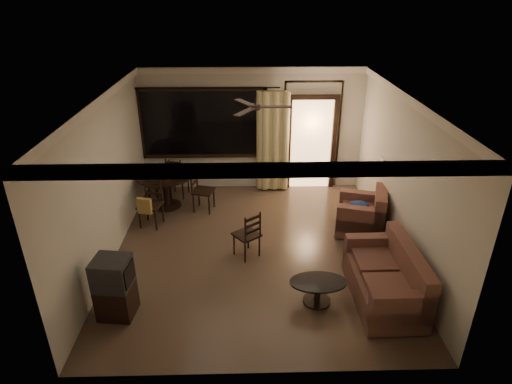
{
  "coord_description": "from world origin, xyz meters",
  "views": [
    {
      "loc": [
        -0.16,
        -6.55,
        4.36
      ],
      "look_at": [
        0.02,
        0.2,
        1.08
      ],
      "focal_mm": 30.0,
      "sensor_mm": 36.0,
      "label": 1
    }
  ],
  "objects_px": {
    "side_chair": "(247,243)",
    "dining_chair_west": "(161,190)",
    "dining_chair_east": "(203,198)",
    "coffee_table": "(318,288)",
    "dining_chair_south": "(151,212)",
    "dining_chair_north": "(178,184)",
    "dining_table": "(165,181)",
    "tv_cabinet": "(115,287)",
    "armchair": "(363,215)",
    "sofa": "(388,280)"
  },
  "relations": [
    {
      "from": "side_chair",
      "to": "dining_chair_west",
      "type": "bearing_deg",
      "value": -85.95
    },
    {
      "from": "dining_chair_east",
      "to": "coffee_table",
      "type": "xyz_separation_m",
      "value": [
        1.98,
        -3.01,
        -0.03
      ]
    },
    {
      "from": "dining_chair_south",
      "to": "dining_chair_north",
      "type": "bearing_deg",
      "value": 88.91
    },
    {
      "from": "dining_table",
      "to": "tv_cabinet",
      "type": "height_order",
      "value": "dining_table"
    },
    {
      "from": "tv_cabinet",
      "to": "side_chair",
      "type": "relative_size",
      "value": 1.06
    },
    {
      "from": "dining_table",
      "to": "coffee_table",
      "type": "xyz_separation_m",
      "value": [
        2.79,
        -3.21,
        -0.34
      ]
    },
    {
      "from": "dining_chair_south",
      "to": "armchair",
      "type": "distance_m",
      "value": 4.17
    },
    {
      "from": "dining_chair_east",
      "to": "sofa",
      "type": "xyz_separation_m",
      "value": [
        3.04,
        -2.97,
        0.07
      ]
    },
    {
      "from": "dining_table",
      "to": "armchair",
      "type": "xyz_separation_m",
      "value": [
        3.98,
        -1.18,
        -0.23
      ]
    },
    {
      "from": "coffee_table",
      "to": "sofa",
      "type": "bearing_deg",
      "value": 2.14
    },
    {
      "from": "dining_chair_east",
      "to": "dining_chair_north",
      "type": "bearing_deg",
      "value": 55.27
    },
    {
      "from": "dining_chair_north",
      "to": "tv_cabinet",
      "type": "xyz_separation_m",
      "value": [
        -0.35,
        -3.91,
        0.2
      ]
    },
    {
      "from": "dining_chair_west",
      "to": "dining_chair_north",
      "type": "xyz_separation_m",
      "value": [
        0.34,
        0.31,
        0.0
      ]
    },
    {
      "from": "dining_table",
      "to": "dining_chair_north",
      "type": "xyz_separation_m",
      "value": [
        0.19,
        0.51,
        -0.31
      ]
    },
    {
      "from": "tv_cabinet",
      "to": "sofa",
      "type": "xyz_separation_m",
      "value": [
        4.02,
        0.23,
        -0.13
      ]
    },
    {
      "from": "dining_chair_east",
      "to": "sofa",
      "type": "distance_m",
      "value": 4.25
    },
    {
      "from": "dining_chair_south",
      "to": "side_chair",
      "type": "distance_m",
      "value": 2.2
    },
    {
      "from": "dining_chair_north",
      "to": "sofa",
      "type": "bearing_deg",
      "value": 148.77
    },
    {
      "from": "dining_chair_north",
      "to": "dining_chair_south",
      "type": "bearing_deg",
      "value": 88.91
    },
    {
      "from": "dining_chair_south",
      "to": "tv_cabinet",
      "type": "xyz_separation_m",
      "value": [
        0.0,
        -2.57,
        0.17
      ]
    },
    {
      "from": "dining_chair_west",
      "to": "tv_cabinet",
      "type": "relative_size",
      "value": 1.0
    },
    {
      "from": "coffee_table",
      "to": "side_chair",
      "type": "xyz_separation_m",
      "value": [
        -1.05,
        1.27,
        0.01
      ]
    },
    {
      "from": "dining_table",
      "to": "dining_chair_west",
      "type": "height_order",
      "value": "dining_table"
    },
    {
      "from": "coffee_table",
      "to": "tv_cabinet",
      "type": "bearing_deg",
      "value": -176.35
    },
    {
      "from": "dining_table",
      "to": "dining_chair_north",
      "type": "relative_size",
      "value": 1.27
    },
    {
      "from": "dining_chair_north",
      "to": "sofa",
      "type": "relative_size",
      "value": 0.58
    },
    {
      "from": "dining_chair_north",
      "to": "tv_cabinet",
      "type": "relative_size",
      "value": 1.0
    },
    {
      "from": "tv_cabinet",
      "to": "side_chair",
      "type": "distance_m",
      "value": 2.4
    },
    {
      "from": "sofa",
      "to": "armchair",
      "type": "relative_size",
      "value": 1.53
    },
    {
      "from": "tv_cabinet",
      "to": "coffee_table",
      "type": "bearing_deg",
      "value": 10.25
    },
    {
      "from": "dining_table",
      "to": "tv_cabinet",
      "type": "bearing_deg",
      "value": -92.81
    },
    {
      "from": "dining_chair_west",
      "to": "sofa",
      "type": "bearing_deg",
      "value": 63.8
    },
    {
      "from": "dining_table",
      "to": "dining_chair_south",
      "type": "distance_m",
      "value": 0.9
    },
    {
      "from": "dining_chair_south",
      "to": "dining_chair_north",
      "type": "relative_size",
      "value": 1.0
    },
    {
      "from": "dining_chair_west",
      "to": "dining_table",
      "type": "bearing_deg",
      "value": 51.9
    },
    {
      "from": "dining_chair_north",
      "to": "tv_cabinet",
      "type": "distance_m",
      "value": 3.93
    },
    {
      "from": "dining_chair_south",
      "to": "dining_chair_north",
      "type": "height_order",
      "value": "same"
    },
    {
      "from": "dining_chair_east",
      "to": "dining_chair_south",
      "type": "bearing_deg",
      "value": 136.64
    },
    {
      "from": "dining_chair_east",
      "to": "dining_chair_south",
      "type": "xyz_separation_m",
      "value": [
        -0.98,
        -0.63,
        0.02
      ]
    },
    {
      "from": "dining_table",
      "to": "dining_chair_west",
      "type": "distance_m",
      "value": 0.4
    },
    {
      "from": "tv_cabinet",
      "to": "dining_table",
      "type": "bearing_deg",
      "value": 93.79
    },
    {
      "from": "dining_chair_west",
      "to": "dining_chair_north",
      "type": "distance_m",
      "value": 0.46
    },
    {
      "from": "dining_chair_west",
      "to": "dining_chair_south",
      "type": "distance_m",
      "value": 1.03
    },
    {
      "from": "dining_chair_south",
      "to": "dining_chair_north",
      "type": "xyz_separation_m",
      "value": [
        0.36,
        1.34,
        -0.02
      ]
    },
    {
      "from": "dining_chair_south",
      "to": "dining_chair_east",
      "type": "bearing_deg",
      "value": 46.64
    },
    {
      "from": "armchair",
      "to": "coffee_table",
      "type": "distance_m",
      "value": 2.36
    },
    {
      "from": "side_chair",
      "to": "dining_chair_north",
      "type": "bearing_deg",
      "value": -95.09
    },
    {
      "from": "tv_cabinet",
      "to": "dining_chair_west",
      "type": "bearing_deg",
      "value": 96.43
    },
    {
      "from": "dining_table",
      "to": "tv_cabinet",
      "type": "distance_m",
      "value": 3.41
    },
    {
      "from": "dining_table",
      "to": "sofa",
      "type": "xyz_separation_m",
      "value": [
        3.85,
        -3.17,
        -0.24
      ]
    }
  ]
}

